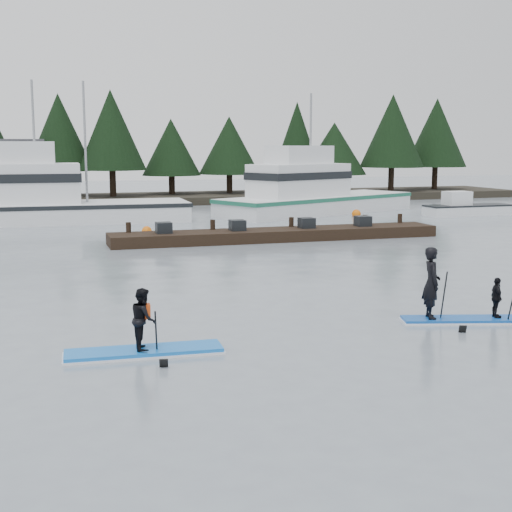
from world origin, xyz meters
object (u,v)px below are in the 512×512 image
object	(u,v)px
floating_dock	(277,235)
paddleboard_duo	(450,294)
paddleboard_solo	(144,333)
fishing_boat_large	(43,211)
fishing_boat_medium	(313,204)

from	to	relation	value
floating_dock	paddleboard_duo	size ratio (longest dim) A/B	5.22
paddleboard_solo	paddleboard_duo	bearing A→B (deg)	7.35
floating_dock	paddleboard_solo	xyz separation A→B (m)	(-9.26, -16.98, 0.22)
floating_dock	paddleboard_solo	distance (m)	19.34
floating_dock	paddleboard_duo	world-z (taller)	paddleboard_duo
fishing_boat_large	floating_dock	size ratio (longest dim) A/B	1.01
fishing_boat_large	fishing_boat_medium	xyz separation A→B (m)	(17.48, 0.59, -0.05)
paddleboard_duo	floating_dock	bearing A→B (deg)	102.10
paddleboard_solo	paddleboard_duo	world-z (taller)	paddleboard_duo
fishing_boat_medium	floating_dock	world-z (taller)	fishing_boat_medium
fishing_boat_medium	paddleboard_duo	distance (m)	30.07
floating_dock	paddleboard_duo	xyz separation A→B (m)	(-1.32, -16.55, 0.45)
fishing_boat_large	floating_dock	world-z (taller)	fishing_boat_large
fishing_boat_large	paddleboard_duo	bearing A→B (deg)	-69.26
fishing_boat_large	fishing_boat_medium	bearing A→B (deg)	4.79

